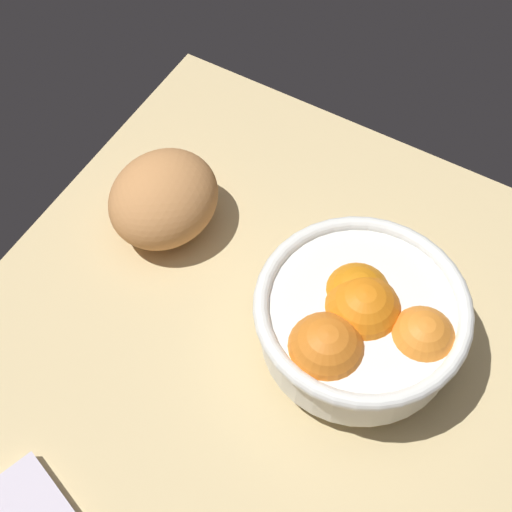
{
  "coord_description": "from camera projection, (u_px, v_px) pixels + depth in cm",
  "views": [
    {
      "loc": [
        28.68,
        15.7,
        74.0
      ],
      "look_at": [
        -10.5,
        -7.07,
        5.0
      ],
      "focal_mm": 54.83,
      "sensor_mm": 36.0,
      "label": 1
    }
  ],
  "objects": [
    {
      "name": "ground_plane",
      "position": [
        264.0,
        392.0,
        0.81
      ],
      "size": [
        74.62,
        66.86,
        3.0
      ],
      "primitive_type": "cube",
      "color": "#D3B981"
    },
    {
      "name": "fruit_bowl",
      "position": [
        360.0,
        322.0,
        0.77
      ],
      "size": [
        21.41,
        21.41,
        10.87
      ],
      "color": "white",
      "rests_on": "ground"
    },
    {
      "name": "bread_loaf",
      "position": [
        164.0,
        199.0,
        0.87
      ],
      "size": [
        14.25,
        12.84,
        9.03
      ],
      "primitive_type": "ellipsoid",
      "rotation": [
        0.0,
        0.0,
        6.19
      ],
      "color": "#C7854C",
      "rests_on": "ground"
    }
  ]
}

